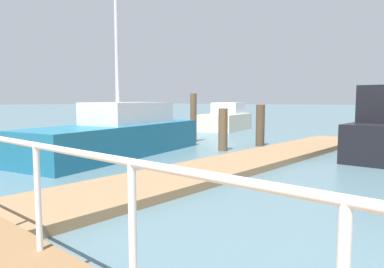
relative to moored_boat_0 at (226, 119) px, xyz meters
name	(u,v)px	position (x,y,z in m)	size (l,w,h in m)	color
floating_dock	(251,160)	(-9.19, -7.50, -0.60)	(15.74, 2.00, 0.18)	#93704C
boardwalk_railing	(213,217)	(-16.71, -11.87, 0.53)	(0.06, 24.58, 1.08)	white
dock_piling_0	(193,118)	(-6.15, -2.58, 0.41)	(0.29, 0.29, 2.19)	brown
dock_piling_1	(223,130)	(-7.61, -5.31, 0.11)	(0.34, 0.34, 1.59)	brown
dock_piling_2	(260,125)	(-5.49, -5.65, 0.17)	(0.36, 0.36, 1.71)	brown
moored_boat_0	(226,119)	(0.00, 0.00, 0.00)	(4.39, 2.95, 1.74)	beige
moored_boat_2	(120,134)	(-10.73, -3.21, 0.04)	(7.53, 3.69, 6.55)	#1E6B8C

